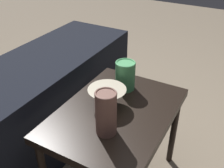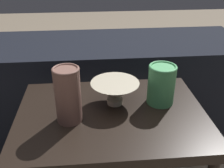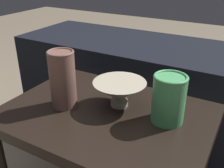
{
  "view_description": "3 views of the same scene",
  "coord_description": "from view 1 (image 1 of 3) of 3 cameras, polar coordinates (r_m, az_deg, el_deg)",
  "views": [
    {
      "loc": [
        -0.88,
        -0.47,
        1.31
      ],
      "look_at": [
        0.04,
        0.05,
        0.64
      ],
      "focal_mm": 42.0,
      "sensor_mm": 36.0,
      "label": 1
    },
    {
      "loc": [
        -0.07,
        -0.81,
        1.09
      ],
      "look_at": [
        0.01,
        0.06,
        0.62
      ],
      "focal_mm": 42.0,
      "sensor_mm": 36.0,
      "label": 2
    },
    {
      "loc": [
        0.4,
        -0.66,
        1.01
      ],
      "look_at": [
        -0.01,
        0.07,
        0.61
      ],
      "focal_mm": 42.0,
      "sensor_mm": 36.0,
      "label": 3
    }
  ],
  "objects": [
    {
      "name": "bowl",
      "position": [
        1.27,
        -1.08,
        -2.52
      ],
      "size": [
        0.19,
        0.19,
        0.09
      ],
      "color": "#B2A88E",
      "rests_on": "table"
    },
    {
      "name": "vase_colorful_right",
      "position": [
        1.39,
        2.9,
        1.95
      ],
      "size": [
        0.11,
        0.11,
        0.16
      ],
      "color": "#47995B",
      "rests_on": "table"
    },
    {
      "name": "couch_backdrop",
      "position": [
        1.71,
        -16.91,
        -5.73
      ],
      "size": [
        1.63,
        0.5,
        0.6
      ],
      "color": "black",
      "rests_on": "ground_plane"
    },
    {
      "name": "table",
      "position": [
        1.3,
        0.92,
        -7.87
      ],
      "size": [
        0.71,
        0.51,
        0.53
      ],
      "color": "black",
      "rests_on": "ground_plane"
    },
    {
      "name": "vase_textured_left",
      "position": [
        1.09,
        -1.31,
        -6.27
      ],
      "size": [
        0.09,
        0.09,
        0.2
      ],
      "color": "brown",
      "rests_on": "table"
    }
  ]
}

